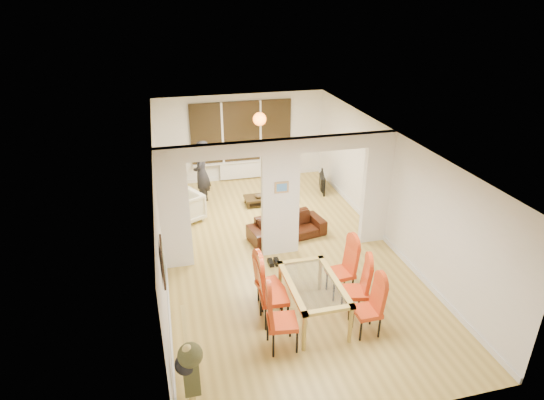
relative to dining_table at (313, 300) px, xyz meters
name	(u,v)px	position (x,y,z in m)	size (l,w,h in m)	color
floor	(280,251)	(0.02, 2.29, -0.37)	(5.00, 9.00, 0.01)	tan
room_walls	(280,199)	(0.02, 2.29, 0.93)	(5.00, 9.00, 2.60)	silver
divider_wall	(280,199)	(0.02, 2.29, 0.93)	(5.00, 0.18, 2.60)	white
bay_window_blinds	(242,132)	(0.02, 6.73, 1.13)	(3.00, 0.08, 1.80)	black
radiator	(243,170)	(0.02, 6.69, -0.07)	(1.40, 0.08, 0.50)	white
pendant_light	(260,119)	(0.32, 5.59, 1.78)	(0.36, 0.36, 0.36)	orange
stair_newel	(187,350)	(-2.23, -0.91, 0.18)	(0.40, 1.20, 1.10)	#D1B760
wall_poster	(163,262)	(-2.45, -0.11, 1.23)	(0.04, 0.52, 0.67)	gray
pillar_photo	(282,187)	(0.02, 2.19, 1.23)	(0.30, 0.03, 0.25)	#4C8CD8
dining_table	(313,300)	(0.00, 0.00, 0.00)	(0.89, 1.58, 0.74)	#B89943
dining_chair_la	(282,318)	(-0.71, -0.58, 0.21)	(0.47, 0.47, 1.17)	#C23813
dining_chair_lb	(274,293)	(-0.68, 0.06, 0.22)	(0.47, 0.47, 1.18)	#C23813
dining_chair_lc	(269,281)	(-0.66, 0.52, 0.15)	(0.42, 0.42, 1.05)	#C23813
dining_chair_ra	(367,307)	(0.75, -0.59, 0.15)	(0.41, 0.41, 1.03)	#C23813
dining_chair_rb	(356,288)	(0.77, -0.07, 0.16)	(0.42, 0.42, 1.06)	#C23813
dining_chair_rc	(341,269)	(0.71, 0.52, 0.19)	(0.45, 0.45, 1.12)	#C23813
sofa	(287,227)	(0.34, 2.89, -0.11)	(1.80, 0.70, 0.53)	black
armchair	(184,207)	(-1.92, 4.33, 0.00)	(0.81, 0.79, 0.74)	#F0ECCB
person	(202,173)	(-1.35, 5.23, 0.52)	(0.42, 0.65, 1.77)	black
television	(320,182)	(2.02, 5.31, -0.11)	(0.12, 0.90, 0.52)	black
coffee_table	(263,200)	(0.22, 4.79, -0.25)	(1.02, 0.51, 0.23)	#352612
bottle	(264,192)	(0.23, 4.76, 0.02)	(0.08, 0.08, 0.31)	#143F19
bowl	(259,196)	(0.09, 4.75, -0.11)	(0.23, 0.23, 0.06)	#352612
shoes	(274,262)	(-0.24, 1.83, -0.32)	(0.23, 0.25, 0.09)	black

